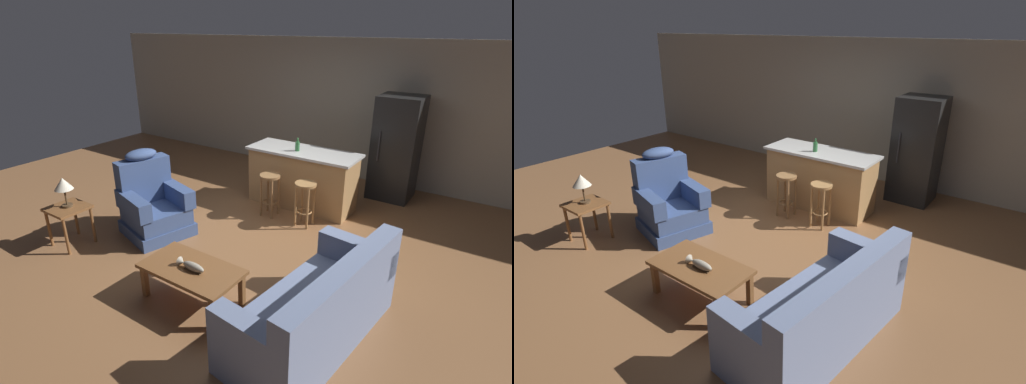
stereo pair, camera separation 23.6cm
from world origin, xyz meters
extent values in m
plane|color=brown|center=(0.00, 0.00, 0.00)|extent=(12.00, 12.00, 0.00)
cube|color=#A89E89|center=(0.00, 3.12, 1.30)|extent=(12.00, 0.05, 2.60)
cube|color=brown|center=(0.22, -1.56, 0.40)|extent=(1.10, 0.60, 0.04)
cube|color=brown|center=(-0.27, -1.80, 0.19)|extent=(0.06, 0.06, 0.38)
cube|color=brown|center=(0.71, -1.80, 0.19)|extent=(0.06, 0.06, 0.38)
cube|color=brown|center=(-0.27, -1.32, 0.19)|extent=(0.06, 0.06, 0.38)
cube|color=brown|center=(0.71, -1.32, 0.19)|extent=(0.06, 0.06, 0.38)
cube|color=#4C3823|center=(0.28, -1.58, 0.43)|extent=(0.22, 0.07, 0.01)
ellipsoid|color=#9E937F|center=(0.28, -1.58, 0.46)|extent=(0.28, 0.09, 0.09)
cone|color=#9E937F|center=(0.11, -1.58, 0.46)|extent=(0.06, 0.10, 0.10)
cube|color=#707FA3|center=(1.54, -1.33, 0.10)|extent=(1.05, 1.98, 0.20)
cube|color=#707FA3|center=(1.54, -1.33, 0.31)|extent=(1.05, 1.98, 0.22)
cube|color=#707FA3|center=(1.85, -1.37, 0.68)|extent=(0.41, 1.91, 0.52)
cube|color=#707FA3|center=(1.44, -2.18, 0.56)|extent=(0.86, 0.29, 0.28)
cube|color=#707FA3|center=(1.63, -0.49, 0.56)|extent=(0.86, 0.29, 0.28)
cube|color=#384C7A|center=(-1.25, -0.70, 0.09)|extent=(1.04, 1.04, 0.18)
cube|color=#384C7A|center=(-1.25, -0.70, 0.30)|extent=(0.98, 0.95, 0.24)
cube|color=#384C7A|center=(-1.54, -0.62, 0.74)|extent=(0.44, 0.79, 0.64)
ellipsoid|color=#384C7A|center=(-1.54, -0.62, 1.12)|extent=(0.38, 0.52, 0.16)
cube|color=#384C7A|center=(-1.14, -0.39, 0.55)|extent=(0.82, 0.39, 0.26)
cube|color=#384C7A|center=(-1.33, -1.03, 0.55)|extent=(0.82, 0.39, 0.26)
cube|color=brown|center=(-1.99, -1.57, 0.54)|extent=(0.48, 0.48, 0.04)
cylinder|color=brown|center=(-2.19, -1.77, 0.26)|extent=(0.04, 0.04, 0.52)
cylinder|color=brown|center=(-1.79, -1.77, 0.26)|extent=(0.04, 0.04, 0.52)
cylinder|color=brown|center=(-2.19, -1.37, 0.26)|extent=(0.04, 0.04, 0.52)
cylinder|color=brown|center=(-1.79, -1.37, 0.26)|extent=(0.04, 0.04, 0.52)
cylinder|color=#4C3823|center=(-2.00, -1.56, 0.58)|extent=(0.14, 0.14, 0.03)
cylinder|color=#4C3823|center=(-2.00, -1.56, 0.70)|extent=(0.02, 0.02, 0.22)
cone|color=beige|center=(-2.00, -1.56, 0.89)|extent=(0.24, 0.24, 0.16)
cube|color=#AD7F4C|center=(0.00, 1.35, 0.45)|extent=(1.71, 0.63, 0.91)
cube|color=silver|center=(0.00, 1.35, 0.93)|extent=(1.80, 0.70, 0.04)
cylinder|color=olive|center=(-0.23, 0.72, 0.66)|extent=(0.32, 0.32, 0.04)
torus|color=olive|center=(-0.23, 0.72, 0.22)|extent=(0.23, 0.23, 0.02)
cylinder|color=olive|center=(-0.33, 0.62, 0.32)|extent=(0.04, 0.04, 0.64)
cylinder|color=olive|center=(-0.13, 0.62, 0.32)|extent=(0.04, 0.04, 0.64)
cylinder|color=olive|center=(-0.33, 0.82, 0.32)|extent=(0.04, 0.04, 0.64)
cylinder|color=olive|center=(-0.13, 0.82, 0.32)|extent=(0.04, 0.04, 0.64)
cylinder|color=#A87A47|center=(0.38, 0.72, 0.66)|extent=(0.32, 0.32, 0.04)
torus|color=#A87A47|center=(0.38, 0.72, 0.22)|extent=(0.23, 0.23, 0.02)
cylinder|color=#A87A47|center=(0.28, 0.62, 0.32)|extent=(0.04, 0.04, 0.64)
cylinder|color=#A87A47|center=(0.48, 0.62, 0.32)|extent=(0.04, 0.04, 0.64)
cylinder|color=#A87A47|center=(0.28, 0.82, 0.32)|extent=(0.04, 0.04, 0.64)
cylinder|color=#A87A47|center=(0.48, 0.82, 0.32)|extent=(0.04, 0.04, 0.64)
cube|color=black|center=(1.13, 2.55, 0.88)|extent=(0.70, 0.66, 1.76)
cylinder|color=#333338|center=(0.94, 2.20, 0.97)|extent=(0.02, 0.02, 0.50)
cylinder|color=#2D6B38|center=(-0.07, 1.28, 1.02)|extent=(0.07, 0.07, 0.15)
cylinder|color=#2D6B38|center=(-0.07, 1.28, 1.13)|extent=(0.03, 0.03, 0.06)
camera|label=1|loc=(2.82, -4.15, 2.82)|focal=28.00mm
camera|label=2|loc=(3.01, -4.02, 2.82)|focal=28.00mm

